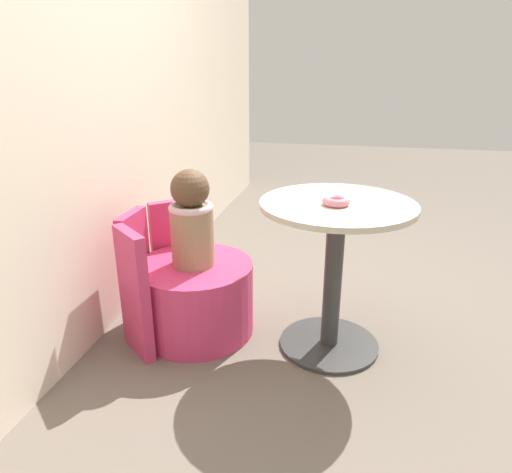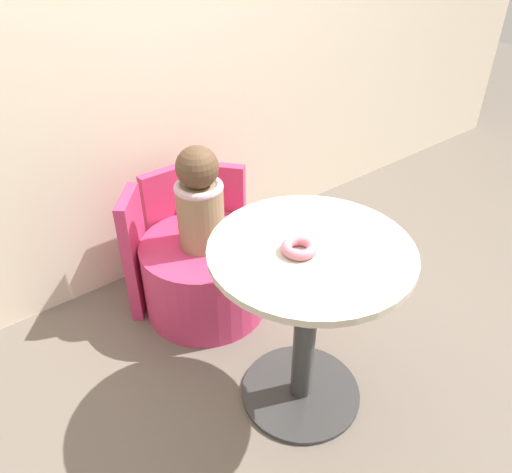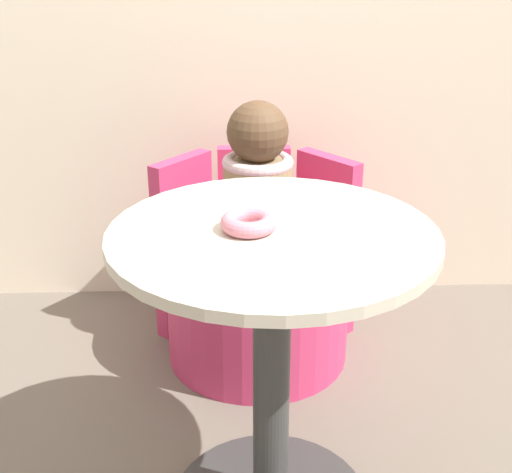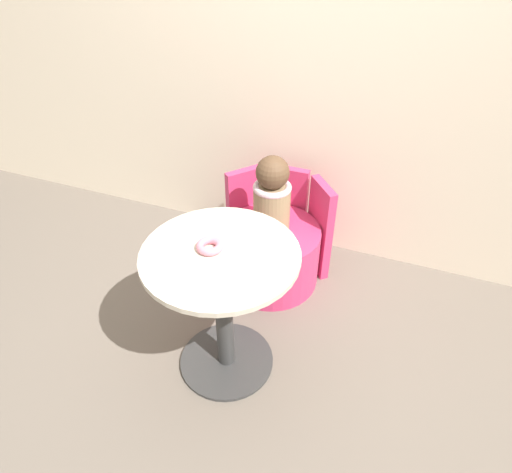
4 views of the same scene
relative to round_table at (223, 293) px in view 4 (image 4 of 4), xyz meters
The scene contains 7 objects.
ground_plane 0.50m from the round_table, 14.28° to the left, with size 12.00×12.00×0.00m, color #665B51.
back_wall 1.36m from the round_table, 85.71° to the left, with size 6.00×0.06×2.40m.
round_table is the anchor object (origin of this frame).
tub_chair 0.74m from the round_table, 90.27° to the left, with size 0.58×0.58×0.37m.
booth_backrest 0.93m from the round_table, 90.20° to the left, with size 0.68×0.25×0.61m.
child_figure 0.68m from the round_table, 90.27° to the left, with size 0.21×0.21×0.47m.
donut 0.26m from the round_table, behind, with size 0.12×0.12×0.03m.
Camera 4 is at (0.58, -1.33, 1.94)m, focal length 32.00 mm.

